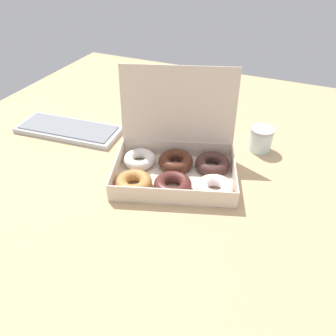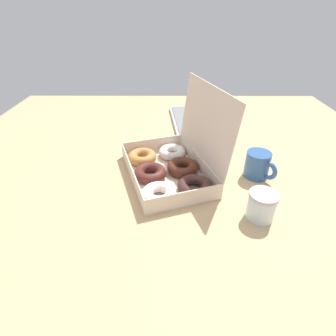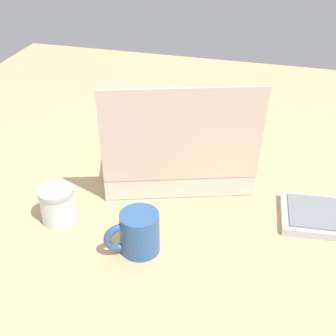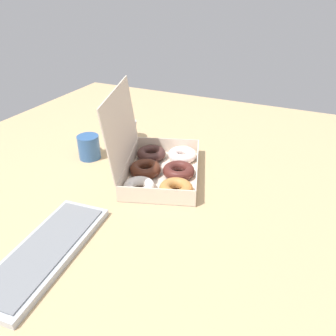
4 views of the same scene
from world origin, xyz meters
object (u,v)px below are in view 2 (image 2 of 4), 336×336
Objects in this scene: keyboard at (187,121)px; coffee_mug at (258,165)px; glass_jar at (261,206)px; donut_box at (170,166)px.

keyboard is 51.40cm from coffee_mug.
glass_jar is at bearing 13.45° from keyboard.
coffee_mug is at bearing 89.00° from donut_box.
coffee_mug is at bearing 24.02° from keyboard.
coffee_mug reaches higher than glass_jar.
donut_box is at bearing -91.00° from coffee_mug.
donut_box is 32.31cm from glass_jar.
donut_box reaches higher than glass_jar.
coffee_mug is (0.51, 29.55, 1.01)cm from donut_box.
keyboard is 4.81× the size of glass_jar.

